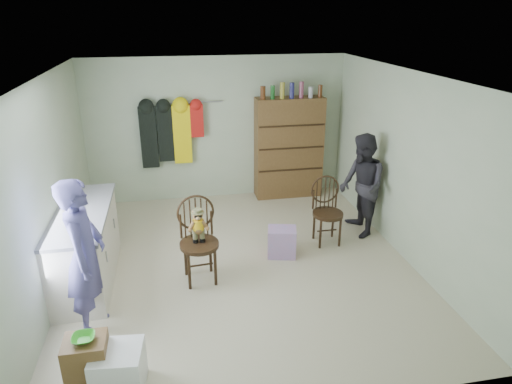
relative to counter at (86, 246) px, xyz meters
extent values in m
plane|color=beige|center=(1.95, 0.00, -0.47)|extent=(5.00, 5.00, 0.00)
plane|color=beige|center=(1.95, 2.50, 0.78)|extent=(4.50, 0.00, 4.50)
plane|color=beige|center=(-0.30, 0.00, 0.78)|extent=(0.00, 5.00, 5.00)
plane|color=beige|center=(4.20, 0.00, 0.78)|extent=(0.00, 5.00, 5.00)
plane|color=white|center=(1.95, 0.00, 2.03)|extent=(5.00, 5.00, 0.00)
cube|color=silver|center=(0.00, 0.00, -0.02)|extent=(0.60, 1.80, 0.90)
cube|color=slate|center=(0.00, 0.00, 0.45)|extent=(0.64, 1.86, 0.04)
cylinder|color=#99999E|center=(0.31, -0.45, 0.07)|extent=(0.02, 0.02, 0.14)
cylinder|color=#99999E|center=(0.31, 0.45, 0.07)|extent=(0.02, 0.02, 0.14)
cube|color=brown|center=(0.27, -1.90, -0.21)|extent=(0.37, 0.32, 0.53)
imported|color=green|center=(0.27, -1.90, 0.08)|extent=(0.20, 0.20, 0.05)
cube|color=white|center=(0.53, -1.96, -0.26)|extent=(0.48, 0.46, 0.42)
cylinder|color=#372313|center=(1.39, -0.30, 0.04)|extent=(0.53, 0.53, 0.05)
cylinder|color=#372313|center=(1.24, -0.48, -0.23)|extent=(0.04, 0.04, 0.49)
cylinder|color=#372313|center=(1.57, -0.45, -0.23)|extent=(0.04, 0.04, 0.49)
cylinder|color=#372313|center=(1.21, -0.14, -0.23)|extent=(0.04, 0.04, 0.49)
cylinder|color=#372313|center=(1.54, -0.11, -0.23)|extent=(0.04, 0.04, 0.49)
torus|color=#372313|center=(1.37, -0.11, 0.39)|extent=(0.47, 0.07, 0.47)
cylinder|color=#372313|center=(1.18, -0.13, 0.22)|extent=(0.03, 0.03, 0.32)
cylinder|color=#372313|center=(1.57, -0.10, 0.22)|extent=(0.03, 0.03, 0.32)
cylinder|color=yellow|center=(1.39, -0.28, 0.30)|extent=(0.14, 0.14, 0.13)
cylinder|color=#475128|center=(1.39, -0.28, 0.16)|extent=(0.08, 0.08, 0.21)
sphere|color=#9E7042|center=(1.39, -0.28, 0.42)|extent=(0.13, 0.13, 0.13)
cylinder|color=#475128|center=(1.39, -0.28, 0.48)|extent=(0.11, 0.11, 0.04)
cube|color=black|center=(1.39, -0.34, 0.43)|extent=(0.09, 0.01, 0.02)
cylinder|color=#372313|center=(3.29, 0.36, -0.01)|extent=(0.44, 0.44, 0.04)
cylinder|color=#372313|center=(3.14, 0.22, -0.25)|extent=(0.04, 0.04, 0.44)
cylinder|color=#372313|center=(3.43, 0.22, -0.25)|extent=(0.04, 0.04, 0.44)
cylinder|color=#372313|center=(3.14, 0.52, -0.25)|extent=(0.04, 0.04, 0.44)
cylinder|color=#372313|center=(3.44, 0.52, -0.25)|extent=(0.04, 0.04, 0.44)
torus|color=#372313|center=(3.29, 0.54, 0.30)|extent=(0.43, 0.03, 0.43)
cylinder|color=#372313|center=(3.11, 0.53, 0.16)|extent=(0.03, 0.03, 0.29)
cylinder|color=#372313|center=(3.46, 0.53, 0.16)|extent=(0.03, 0.03, 0.29)
cube|color=pink|center=(2.55, 0.12, -0.27)|extent=(0.45, 0.38, 0.41)
imported|color=#49457F|center=(0.19, -0.99, 0.38)|extent=(0.44, 0.64, 1.71)
imported|color=#2D2B33|center=(3.87, 0.57, 0.30)|extent=(0.60, 0.77, 1.55)
cube|color=brown|center=(3.20, 2.30, 0.43)|extent=(1.20, 0.38, 1.80)
cube|color=#372313|center=(3.20, 2.11, 0.08)|extent=(1.16, 0.02, 0.03)
cube|color=#372313|center=(3.20, 2.11, 0.48)|extent=(1.16, 0.02, 0.03)
cube|color=#372313|center=(3.20, 2.11, 0.88)|extent=(1.16, 0.02, 0.03)
cylinder|color=#592D14|center=(2.70, 2.20, 1.44)|extent=(0.09, 0.09, 0.22)
cylinder|color=#19591E|center=(2.87, 2.20, 1.44)|extent=(0.07, 0.07, 0.23)
cylinder|color=#A59933|center=(3.03, 2.20, 1.47)|extent=(0.08, 0.08, 0.28)
cylinder|color=navy|center=(3.20, 2.20, 1.46)|extent=(0.08, 0.08, 0.27)
cylinder|color=#8C3F59|center=(3.37, 2.20, 1.47)|extent=(0.08, 0.08, 0.28)
cylinder|color=#B2B2B7|center=(3.53, 2.20, 1.42)|extent=(0.08, 0.08, 0.19)
cylinder|color=#592D14|center=(3.70, 2.20, 1.44)|extent=(0.07, 0.07, 0.22)
cylinder|color=#99999E|center=(1.55, 2.44, 1.28)|extent=(1.00, 0.02, 0.02)
cube|color=black|center=(0.77, 2.38, 0.72)|extent=(0.28, 0.10, 1.05)
cube|color=black|center=(1.05, 2.38, 0.77)|extent=(0.26, 0.10, 0.95)
cube|color=yellow|center=(1.33, 2.38, 0.75)|extent=(0.30, 0.10, 1.00)
cube|color=red|center=(1.59, 2.38, 0.97)|extent=(0.22, 0.10, 0.55)
camera|label=1|loc=(1.14, -5.32, 2.73)|focal=32.00mm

